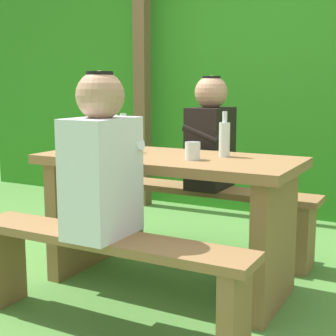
{
  "coord_description": "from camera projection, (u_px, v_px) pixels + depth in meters",
  "views": [
    {
      "loc": [
        1.27,
        -2.37,
        1.11
      ],
      "look_at": [
        0.0,
        0.0,
        0.67
      ],
      "focal_mm": 53.95,
      "sensor_mm": 36.0,
      "label": 1
    }
  ],
  "objects": [
    {
      "name": "bench_far",
      "position": [
        211.0,
        207.0,
        3.3
      ],
      "size": [
        1.4,
        0.24,
        0.45
      ],
      "color": "olive",
      "rests_on": "ground_plane"
    },
    {
      "name": "bench_near",
      "position": [
        105.0,
        263.0,
        2.26
      ],
      "size": [
        1.4,
        0.24,
        0.45
      ],
      "color": "olive",
      "rests_on": "ground_plane"
    },
    {
      "name": "person_white_shirt",
      "position": [
        102.0,
        161.0,
        2.19
      ],
      "size": [
        0.25,
        0.35,
        0.72
      ],
      "color": "silver",
      "rests_on": "bench_near"
    },
    {
      "name": "bottle_left",
      "position": [
        123.0,
        136.0,
        2.87
      ],
      "size": [
        0.07,
        0.07,
        0.22
      ],
      "color": "silver",
      "rests_on": "picnic_table"
    },
    {
      "name": "pergola_post_left",
      "position": [
        142.0,
        90.0,
        4.59
      ],
      "size": [
        0.12,
        0.12,
        2.13
      ],
      "primitive_type": "cube",
      "color": "brown",
      "rests_on": "ground_plane"
    },
    {
      "name": "ground_plane",
      "position": [
        168.0,
        285.0,
        2.83
      ],
      "size": [
        12.0,
        12.0,
        0.0
      ],
      "primitive_type": "plane",
      "color": "#51883B"
    },
    {
      "name": "drinking_glass",
      "position": [
        193.0,
        151.0,
        2.56
      ],
      "size": [
        0.08,
        0.08,
        0.09
      ],
      "primitive_type": "cylinder",
      "color": "silver",
      "rests_on": "picnic_table"
    },
    {
      "name": "picnic_table",
      "position": [
        168.0,
        198.0,
        2.75
      ],
      "size": [
        1.4,
        0.64,
        0.73
      ],
      "color": "olive",
      "rests_on": "ground_plane"
    },
    {
      "name": "cell_phone",
      "position": [
        125.0,
        155.0,
        2.71
      ],
      "size": [
        0.13,
        0.16,
        0.01
      ],
      "primitive_type": "cube",
      "rotation": [
        0.0,
        0.0,
        0.48
      ],
      "color": "black",
      "rests_on": "picnic_table"
    },
    {
      "name": "person_black_coat",
      "position": [
        210.0,
        137.0,
        3.23
      ],
      "size": [
        0.25,
        0.35,
        0.72
      ],
      "color": "black",
      "rests_on": "bench_far"
    },
    {
      "name": "bottle_center",
      "position": [
        115.0,
        138.0,
        2.76
      ],
      "size": [
        0.06,
        0.06,
        0.22
      ],
      "color": "silver",
      "rests_on": "picnic_table"
    },
    {
      "name": "hedge_backdrop",
      "position": [
        285.0,
        85.0,
        4.61
      ],
      "size": [
        6.4,
        0.87,
        2.22
      ],
      "primitive_type": "cube",
      "color": "#2E801E",
      "rests_on": "ground_plane"
    },
    {
      "name": "bottle_right",
      "position": [
        224.0,
        138.0,
        2.67
      ],
      "size": [
        0.06,
        0.06,
        0.24
      ],
      "color": "silver",
      "rests_on": "picnic_table"
    }
  ]
}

